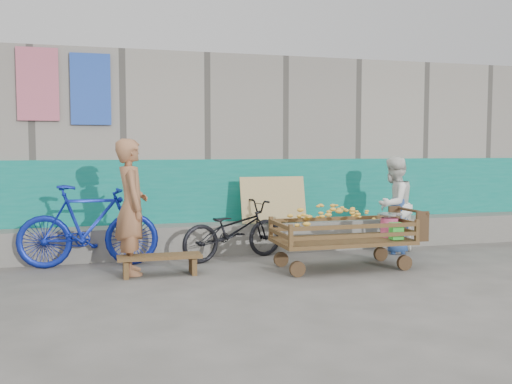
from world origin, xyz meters
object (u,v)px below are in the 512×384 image
object	(u,v)px
banana_cart	(340,226)
bicycle_dark	(233,230)
woman	(394,205)
bicycle_blue	(88,226)
bench	(160,260)
child	(397,225)
vendor_man	(131,207)

from	to	relation	value
banana_cart	bicycle_dark	bearing A→B (deg)	140.93
woman	bicycle_blue	xyz separation A→B (m)	(-4.41, 0.12, -0.18)
bench	bicycle_blue	xyz separation A→B (m)	(-0.85, 0.78, 0.36)
bench	woman	size ratio (longest dim) A/B	0.71
banana_cart	bench	distance (m)	2.34
child	bicycle_blue	size ratio (longest dim) A/B	0.47
banana_cart	bicycle_dark	distance (m)	1.54
vendor_man	bicycle_dark	size ratio (longest dim) A/B	1.06
bicycle_dark	bicycle_blue	xyz separation A→B (m)	(-1.96, 0.02, 0.13)
bicycle_blue	vendor_man	bearing A→B (deg)	-134.46
woman	bicycle_dark	distance (m)	2.47
bench	banana_cart	bearing A→B (deg)	-5.23
vendor_man	bench	bearing A→B (deg)	-127.68
bench	child	world-z (taller)	child
vendor_man	child	xyz separation A→B (m)	(3.88, 0.33, -0.42)
woman	bicycle_blue	size ratio (longest dim) A/B	0.80
bench	woman	distance (m)	3.66
banana_cart	bicycle_blue	world-z (taller)	bicycle_blue
child	bicycle_dark	xyz separation A→B (m)	(-2.45, 0.22, -0.01)
vendor_man	bicycle_dark	distance (m)	1.59
banana_cart	bicycle_blue	distance (m)	3.30
bench	bicycle_blue	world-z (taller)	bicycle_blue
vendor_man	banana_cart	bearing A→B (deg)	-103.34
vendor_man	bicycle_blue	world-z (taller)	vendor_man
banana_cart	bench	bearing A→B (deg)	174.77
vendor_man	child	distance (m)	3.92
bench	vendor_man	xyz separation A→B (m)	(-0.32, 0.21, 0.65)
bench	child	xyz separation A→B (m)	(3.56, 0.54, 0.24)
banana_cart	bench	xyz separation A→B (m)	(-2.30, 0.21, -0.36)
banana_cart	woman	distance (m)	1.54
bicycle_blue	bench	bearing A→B (deg)	-130.02
bicycle_dark	bicycle_blue	distance (m)	1.96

